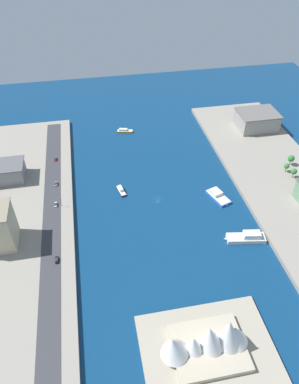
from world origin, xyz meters
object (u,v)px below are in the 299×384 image
(water_taxi_orange, at_px, (125,131))
(patrol_launch_navy, at_px, (121,190))
(pickup_red, at_px, (55,159))
(traffic_light_waterfront, at_px, (61,201))
(van_white, at_px, (56,205))
(carpark_squat_concrete, at_px, (257,120))
(suv_black, at_px, (57,260))
(opera_landmark, at_px, (210,340))
(catamaran_blue, at_px, (218,196))
(ferry_white_commuter, at_px, (247,237))
(sedan_silver, at_px, (56,184))

(water_taxi_orange, bearing_deg, patrol_launch_navy, 80.38)
(water_taxi_orange, relative_size, pickup_red, 3.28)
(water_taxi_orange, xyz_separation_m, traffic_light_waterfront, (55.41, 92.10, 6.16))
(patrol_launch_navy, bearing_deg, van_white, 11.86)
(patrol_launch_navy, relative_size, water_taxi_orange, 0.88)
(carpark_squat_concrete, relative_size, van_white, 7.38)
(pickup_red, bearing_deg, suv_black, 90.99)
(suv_black, bearing_deg, opera_landmark, 136.96)
(van_white, height_order, pickup_red, pickup_red)
(carpark_squat_concrete, bearing_deg, catamaran_blue, 52.00)
(ferry_white_commuter, bearing_deg, van_white, -23.69)
(sedan_silver, distance_m, van_white, 22.42)
(suv_black, height_order, traffic_light_waterfront, traffic_light_waterfront)
(patrol_launch_navy, height_order, traffic_light_waterfront, traffic_light_waterfront)
(patrol_launch_navy, xyz_separation_m, traffic_light_waterfront, (41.67, 11.01, 6.20))
(water_taxi_orange, height_order, ferry_white_commuter, ferry_white_commuter)
(ferry_white_commuter, relative_size, pickup_red, 5.70)
(sedan_silver, bearing_deg, ferry_white_commuter, 147.73)
(sedan_silver, bearing_deg, pickup_red, -88.60)
(catamaran_blue, height_order, sedan_silver, sedan_silver)
(carpark_squat_concrete, bearing_deg, ferry_white_commuter, 64.41)
(van_white, bearing_deg, ferry_white_commuter, 156.31)
(ferry_white_commuter, height_order, carpark_squat_concrete, carpark_squat_concrete)
(water_taxi_orange, bearing_deg, ferry_white_commuter, 111.90)
(patrol_launch_navy, height_order, water_taxi_orange, patrol_launch_navy)
(ferry_white_commuter, xyz_separation_m, suv_black, (115.40, -3.03, 1.61))
(suv_black, bearing_deg, patrol_launch_navy, -127.80)
(suv_black, xyz_separation_m, traffic_light_waterfront, (-3.03, -46.60, 3.46))
(pickup_red, bearing_deg, sedan_silver, 91.40)
(patrol_launch_navy, relative_size, sedan_silver, 2.93)
(suv_black, bearing_deg, catamaran_blue, -160.76)
(water_taxi_orange, bearing_deg, pickup_red, 31.31)
(water_taxi_orange, relative_size, suv_black, 2.98)
(water_taxi_orange, xyz_separation_m, catamaran_blue, (-52.53, 99.96, 0.27))
(opera_landmark, bearing_deg, water_taxi_orange, -86.73)
(sedan_silver, height_order, van_white, sedan_silver)
(sedan_silver, bearing_deg, catamaran_blue, 164.18)
(traffic_light_waterfront, bearing_deg, pickup_red, -85.07)
(catamaran_blue, xyz_separation_m, pickup_red, (112.73, -63.35, 2.50))
(pickup_red, bearing_deg, ferry_white_commuter, 138.10)
(catamaran_blue, height_order, opera_landmark, opera_landmark)
(patrol_launch_navy, xyz_separation_m, van_white, (45.67, 9.59, 2.73))
(sedan_silver, distance_m, opera_landmark, 153.53)
(patrol_launch_navy, bearing_deg, water_taxi_orange, -99.62)
(patrol_launch_navy, distance_m, van_white, 46.75)
(carpark_squat_concrete, xyz_separation_m, sedan_silver, (175.10, 49.10, -6.51))
(catamaran_blue, bearing_deg, pickup_red, -29.34)
(opera_landmark, bearing_deg, suv_black, -43.04)
(pickup_red, bearing_deg, opera_landmark, 113.21)
(ferry_white_commuter, bearing_deg, water_taxi_orange, -68.10)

